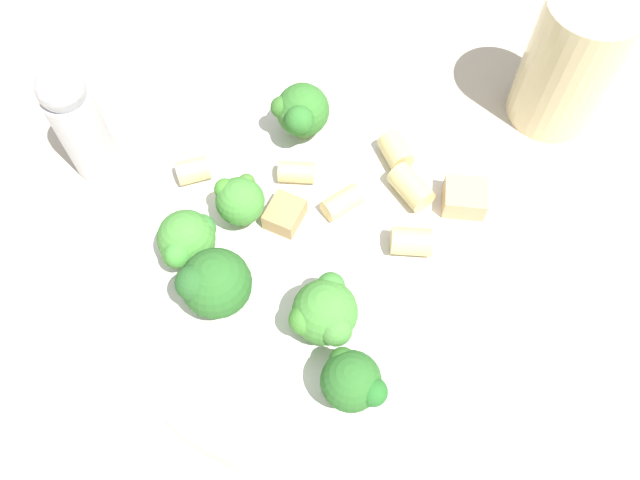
{
  "coord_description": "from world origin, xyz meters",
  "views": [
    {
      "loc": [
        0.03,
        -0.18,
        0.38
      ],
      "look_at": [
        0.0,
        0.0,
        0.05
      ],
      "focal_mm": 35.0,
      "sensor_mm": 36.0,
      "label": 1
    }
  ],
  "objects": [
    {
      "name": "rigatoni_1",
      "position": [
        0.01,
        0.03,
        0.05
      ],
      "size": [
        0.03,
        0.03,
        0.01
      ],
      "primitive_type": "cylinder",
      "rotation": [
        1.57,
        0.0,
        2.33
      ],
      "color": "#E0C67F",
      "rests_on": "pasta_bowl"
    },
    {
      "name": "broccoli_floret_4",
      "position": [
        -0.03,
        0.08,
        0.07
      ],
      "size": [
        0.04,
        0.04,
        0.04
      ],
      "color": "#93B766",
      "rests_on": "pasta_bowl"
    },
    {
      "name": "rigatoni_5",
      "position": [
        -0.02,
        0.05,
        0.05
      ],
      "size": [
        0.02,
        0.02,
        0.01
      ],
      "primitive_type": "cylinder",
      "rotation": [
        1.57,
        0.0,
        1.66
      ],
      "color": "#E0C67F",
      "rests_on": "pasta_bowl"
    },
    {
      "name": "broccoli_floret_0",
      "position": [
        -0.08,
        -0.02,
        0.06
      ],
      "size": [
        0.03,
        0.04,
        0.04
      ],
      "color": "#93B766",
      "rests_on": "pasta_bowl"
    },
    {
      "name": "chicken_chunk_1",
      "position": [
        0.09,
        0.04,
        0.05
      ],
      "size": [
        0.03,
        0.03,
        0.02
      ],
      "primitive_type": "cube",
      "rotation": [
        0.0,
        0.0,
        0.04
      ],
      "color": "tan",
      "rests_on": "pasta_bowl"
    },
    {
      "name": "broccoli_floret_1",
      "position": [
        -0.05,
        -0.05,
        0.07
      ],
      "size": [
        0.04,
        0.04,
        0.05
      ],
      "color": "#9EC175",
      "rests_on": "pasta_bowl"
    },
    {
      "name": "broccoli_floret_2",
      "position": [
        0.01,
        -0.05,
        0.06
      ],
      "size": [
        0.04,
        0.04,
        0.04
      ],
      "color": "#93B766",
      "rests_on": "pasta_bowl"
    },
    {
      "name": "rigatoni_4",
      "position": [
        0.06,
        0.01,
        0.05
      ],
      "size": [
        0.03,
        0.02,
        0.02
      ],
      "primitive_type": "cylinder",
      "rotation": [
        1.57,
        0.0,
        1.64
      ],
      "color": "#E0C67F",
      "rests_on": "pasta_bowl"
    },
    {
      "name": "rigatoni_3",
      "position": [
        0.04,
        0.07,
        0.05
      ],
      "size": [
        0.03,
        0.03,
        0.02
      ],
      "primitive_type": "cylinder",
      "rotation": [
        1.57,
        0.0,
        0.53
      ],
      "color": "#E0C67F",
      "rests_on": "pasta_bowl"
    },
    {
      "name": "drinking_glass",
      "position": [
        0.16,
        0.17,
        0.04
      ],
      "size": [
        0.07,
        0.07,
        0.1
      ],
      "color": "beige",
      "rests_on": "ground_plane"
    },
    {
      "name": "broccoli_floret_5",
      "position": [
        0.03,
        -0.09,
        0.07
      ],
      "size": [
        0.04,
        0.03,
        0.04
      ],
      "color": "#93B766",
      "rests_on": "pasta_bowl"
    },
    {
      "name": "pepper_shaker",
      "position": [
        -0.18,
        0.07,
        0.05
      ],
      "size": [
        0.03,
        0.03,
        0.1
      ],
      "color": "silver",
      "rests_on": "ground_plane"
    },
    {
      "name": "rigatoni_0",
      "position": [
        0.05,
        0.05,
        0.05
      ],
      "size": [
        0.03,
        0.03,
        0.02
      ],
      "primitive_type": "cylinder",
      "rotation": [
        1.57,
        0.0,
        0.73
      ],
      "color": "#E0C67F",
      "rests_on": "pasta_bowl"
    },
    {
      "name": "chicken_chunk_0",
      "position": [
        -0.02,
        0.02,
        0.05
      ],
      "size": [
        0.03,
        0.03,
        0.01
      ],
      "primitive_type": "cube",
      "rotation": [
        0.0,
        0.0,
        1.28
      ],
      "color": "tan",
      "rests_on": "pasta_bowl"
    },
    {
      "name": "broccoli_floret_3",
      "position": [
        -0.05,
        0.01,
        0.06
      ],
      "size": [
        0.03,
        0.03,
        0.04
      ],
      "color": "#9EC175",
      "rests_on": "pasta_bowl"
    },
    {
      "name": "rigatoni_2",
      "position": [
        -0.09,
        0.04,
        0.05
      ],
      "size": [
        0.03,
        0.02,
        0.02
      ],
      "primitive_type": "cylinder",
      "rotation": [
        1.57,
        0.0,
        2.02
      ],
      "color": "#E0C67F",
      "rests_on": "pasta_bowl"
    },
    {
      "name": "pasta_bowl",
      "position": [
        0.0,
        0.0,
        0.02
      ],
      "size": [
        0.27,
        0.27,
        0.04
      ],
      "color": "silver",
      "rests_on": "ground_plane"
    },
    {
      "name": "ground_plane",
      "position": [
        0.0,
        0.0,
        0.0
      ],
      "size": [
        2.0,
        2.0,
        0.0
      ],
      "primitive_type": "plane",
      "color": "#BCB29E"
    }
  ]
}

